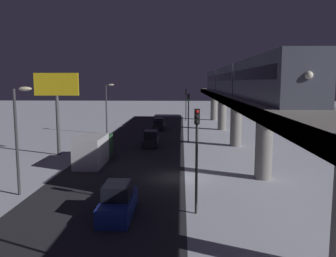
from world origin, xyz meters
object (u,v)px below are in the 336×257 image
object	(u,v)px
sedan_black	(159,125)
traffic_light_mid	(188,111)
commercial_billboard	(57,92)
traffic_light_far	(186,100)
box_truck	(94,150)
traffic_light_near	(197,146)
sedan_blue_2	(118,202)
sedan_black_2	(151,140)
subway_train	(234,80)

from	to	relation	value
sedan_black	traffic_light_mid	bearing A→B (deg)	-69.03
commercial_billboard	traffic_light_far	bearing A→B (deg)	-112.43
box_truck	traffic_light_near	size ratio (longest dim) A/B	1.16
traffic_light_mid	traffic_light_far	xyz separation A→B (m)	(0.00, -25.96, 0.00)
traffic_light_near	sedan_blue_2	bearing A→B (deg)	5.24
sedan_blue_2	traffic_light_mid	distance (m)	27.02
sedan_black	sedan_black_2	size ratio (longest dim) A/B	0.99
sedan_black_2	sedan_black	bearing A→B (deg)	90.00
commercial_billboard	sedan_blue_2	bearing A→B (deg)	118.79
traffic_light_near	commercial_billboard	xyz separation A→B (m)	(14.36, -17.15, 2.63)
subway_train	sedan_black_2	xyz separation A→B (m)	(10.56, 3.45, -7.44)
box_truck	traffic_light_mid	xyz separation A→B (m)	(-9.50, -12.74, 2.85)
sedan_black_2	traffic_light_near	xyz separation A→B (m)	(-4.70, 22.71, 3.40)
traffic_light_near	commercial_billboard	distance (m)	22.52
sedan_black_2	box_truck	xyz separation A→B (m)	(4.80, 9.49, 0.55)
sedan_black_2	traffic_light_far	size ratio (longest dim) A/B	0.67
traffic_light_far	sedan_black_2	bearing A→B (deg)	80.86
sedan_black_2	commercial_billboard	size ratio (longest dim) A/B	0.48
sedan_black_2	traffic_light_mid	size ratio (longest dim) A/B	0.67
subway_train	sedan_blue_2	bearing A→B (deg)	68.34
traffic_light_near	commercial_billboard	bearing A→B (deg)	-50.06
subway_train	sedan_black	size ratio (longest dim) A/B	13.03
sedan_black	sedan_blue_2	bearing A→B (deg)	-90.00
sedan_black	sedan_blue_2	size ratio (longest dim) A/B	0.91
sedan_blue_2	traffic_light_mid	size ratio (longest dim) A/B	0.74
sedan_black	box_truck	bearing A→B (deg)	-100.87
traffic_light_near	traffic_light_mid	distance (m)	25.96
traffic_light_far	traffic_light_near	bearing A→B (deg)	90.00
box_truck	traffic_light_far	size ratio (longest dim) A/B	1.16
sedan_black	commercial_billboard	world-z (taller)	commercial_billboard
traffic_light_mid	commercial_billboard	bearing A→B (deg)	31.55
sedan_blue_2	commercial_billboard	world-z (taller)	commercial_billboard
sedan_black_2	commercial_billboard	distance (m)	12.68
subway_train	traffic_light_near	xyz separation A→B (m)	(5.86, 26.16, -4.04)
subway_train	box_truck	world-z (taller)	subway_train
traffic_light_mid	commercial_billboard	distance (m)	17.05
sedan_blue_2	box_truck	distance (m)	14.49
traffic_light_near	traffic_light_far	bearing A→B (deg)	-90.00
sedan_blue_2	subway_train	bearing A→B (deg)	68.34
box_truck	traffic_light_far	xyz separation A→B (m)	(-9.50, -38.70, 2.85)
sedan_blue_2	traffic_light_far	bearing A→B (deg)	84.87
sedan_blue_2	box_truck	bearing A→B (deg)	109.36
sedan_black_2	traffic_light_near	size ratio (longest dim) A/B	0.67
subway_train	sedan_black	bearing A→B (deg)	-48.81
sedan_black_2	commercial_billboard	world-z (taller)	commercial_billboard
sedan_black_2	sedan_blue_2	bearing A→B (deg)	-90.00
sedan_black	traffic_light_near	bearing A→B (deg)	-82.99
subway_train	sedan_blue_2	size ratio (longest dim) A/B	11.79
box_truck	sedan_blue_2	bearing A→B (deg)	109.36
sedan_black_2	box_truck	world-z (taller)	box_truck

